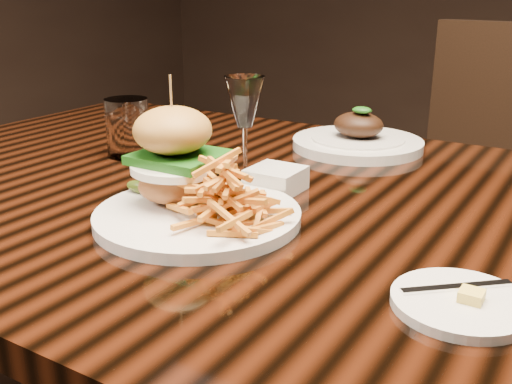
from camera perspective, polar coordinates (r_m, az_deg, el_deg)
The scene contains 8 objects.
dining_table at distance 0.88m, azimuth 5.11°, elevation -5.63°, with size 1.60×0.90×0.75m.
burger_plate at distance 0.76m, azimuth -5.76°, elevation 0.75°, with size 0.27×0.27×0.18m.
side_saucer at distance 0.60m, azimuth 18.93°, elevation -9.92°, with size 0.13×0.13×0.02m.
ramekin at distance 0.88m, azimuth 1.90°, elevation 1.21°, with size 0.07×0.07×0.03m, color silver.
wine_glass at distance 0.89m, azimuth -1.08°, elevation 8.18°, with size 0.06×0.06×0.16m.
water_tumbler at distance 1.09m, azimuth -12.12°, elevation 6.02°, with size 0.08×0.08×0.10m, color white.
far_dish at distance 1.13m, azimuth 9.65°, elevation 4.88°, with size 0.24×0.24×0.08m.
chair_far at distance 1.70m, azimuth 21.21°, elevation 0.63°, with size 0.54×0.54×0.95m.
Camera 1 is at (0.35, -0.72, 1.04)m, focal length 42.00 mm.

